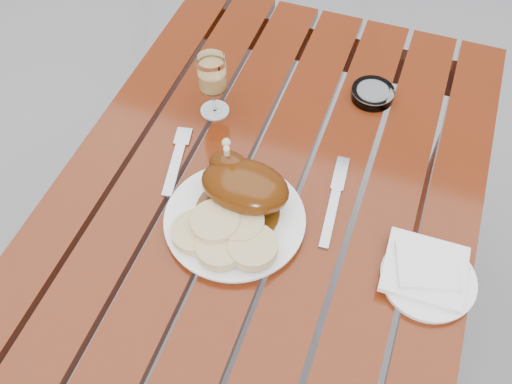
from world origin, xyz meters
TOP-DOWN VIEW (x-y plane):
  - ground at (0.00, 0.00)m, footprint 60.00×60.00m
  - table at (0.00, 0.00)m, footprint 0.80×1.20m
  - dinner_plate at (-0.03, -0.08)m, footprint 0.35×0.35m
  - roast_duck at (-0.03, -0.03)m, footprint 0.17×0.16m
  - bread_dumplings at (-0.03, -0.13)m, footprint 0.20×0.14m
  - wine_glass at (-0.18, 0.18)m, footprint 0.07×0.07m
  - side_plate at (0.33, -0.08)m, footprint 0.17×0.17m
  - napkin at (0.32, -0.07)m, footprint 0.14×0.13m
  - ashtray at (0.13, 0.33)m, footprint 0.11×0.11m
  - fork at (-0.19, 0.01)m, footprint 0.05×0.16m
  - knife at (0.13, 0.02)m, footprint 0.03×0.19m

SIDE VIEW (x-z plane):
  - ground at x=0.00m, z-range 0.00..0.00m
  - table at x=0.00m, z-range 0.00..0.75m
  - knife at x=0.13m, z-range 0.75..0.76m
  - fork at x=-0.19m, z-range 0.75..0.76m
  - side_plate at x=0.33m, z-range 0.75..0.76m
  - dinner_plate at x=-0.03m, z-range 0.75..0.77m
  - ashtray at x=0.13m, z-range 0.75..0.77m
  - napkin at x=0.32m, z-range 0.76..0.78m
  - bread_dumplings at x=-0.03m, z-range 0.77..0.80m
  - roast_duck at x=-0.03m, z-range 0.75..0.87m
  - wine_glass at x=-0.18m, z-range 0.75..0.90m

